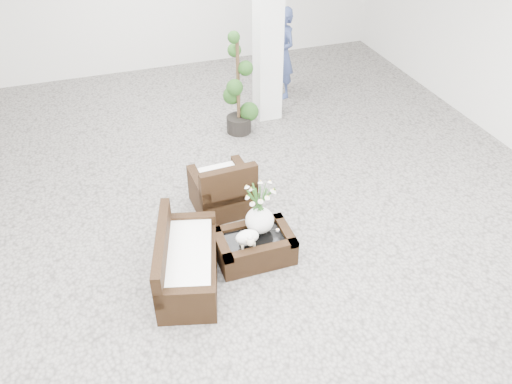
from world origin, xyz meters
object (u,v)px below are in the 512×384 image
object	(u,v)px
coffee_table	(254,247)
loveseat	(187,258)
armchair	(222,183)
topiary	(238,85)

from	to	relation	value
coffee_table	loveseat	distance (m)	0.86
loveseat	armchair	bearing A→B (deg)	-16.58
coffee_table	armchair	world-z (taller)	armchair
loveseat	topiary	xyz separation A→B (m)	(1.57, 3.08, 0.50)
coffee_table	topiary	size ratio (longest dim) A/B	0.53
armchair	loveseat	xyz separation A→B (m)	(-0.74, -1.19, -0.05)
armchair	topiary	distance (m)	2.10
topiary	armchair	bearing A→B (deg)	-113.66
coffee_table	loveseat	xyz separation A→B (m)	(-0.83, -0.12, 0.19)
coffee_table	loveseat	bearing A→B (deg)	-171.77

